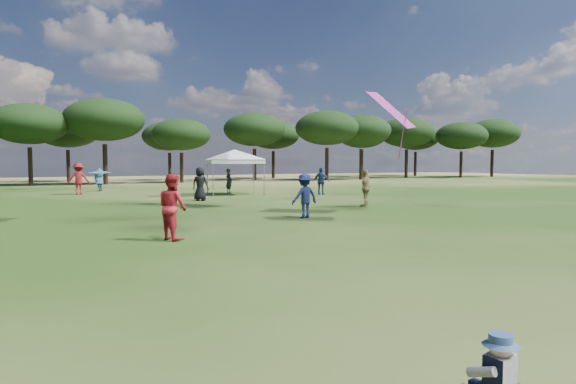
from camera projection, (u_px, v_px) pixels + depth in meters
name	position (u px, v px, depth m)	size (l,w,h in m)	color
tree_line	(90.00, 125.00, 44.60)	(108.78, 17.63, 7.77)	black
tent_right	(235.00, 152.00, 28.87)	(6.19, 6.19, 3.02)	gray
toddler	(497.00, 374.00, 3.83)	(0.42, 0.46, 0.60)	black
festival_crowd	(24.00, 187.00, 21.21)	(29.54, 23.92, 1.93)	navy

